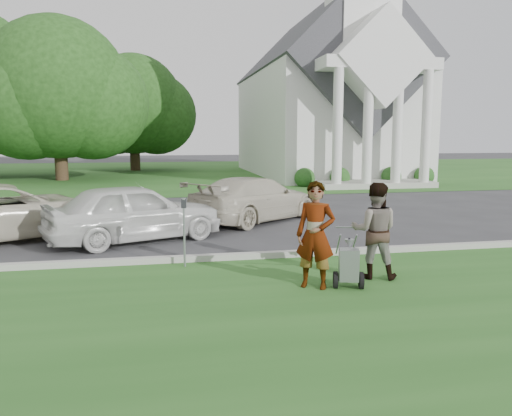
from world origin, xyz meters
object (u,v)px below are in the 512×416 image
object	(u,v)px
parking_meter_near	(184,224)
car_c	(255,199)
car_a	(5,212)
car_b	(135,212)
person_left	(315,236)
striping_cart	(349,266)
tree_back	(133,109)
tree_left	(57,95)
church	(324,87)
person_right	(375,231)

from	to	relation	value
parking_meter_near	car_c	world-z (taller)	parking_meter_near
parking_meter_near	car_a	bearing A→B (deg)	140.07
car_b	car_c	world-z (taller)	car_b
person_left	car_b	bearing A→B (deg)	155.63
striping_cart	car_b	distance (m)	6.26
tree_back	car_c	world-z (taller)	tree_back
tree_back	car_c	bearing A→B (deg)	-78.81
tree_left	car_c	xyz separation A→B (m)	(8.85, -16.53, -4.40)
church	person_right	bearing A→B (deg)	-106.31
striping_cart	parking_meter_near	distance (m)	3.49
striping_cart	car_c	bearing A→B (deg)	107.14
person_left	car_b	distance (m)	5.80
tree_left	striping_cart	xyz separation A→B (m)	(9.14, -23.86, -4.69)
car_a	parking_meter_near	bearing A→B (deg)	-158.89
tree_left	person_left	bearing A→B (deg)	-70.16
tree_left	car_b	bearing A→B (deg)	-74.65
tree_left	person_left	world-z (taller)	tree_left
car_c	striping_cart	bearing A→B (deg)	143.22
tree_back	parking_meter_near	world-z (taller)	tree_back
tree_back	parking_meter_near	bearing A→B (deg)	-85.52
tree_left	striping_cart	size ratio (longest dim) A/B	9.51
person_right	car_b	world-z (taller)	person_right
tree_left	car_b	size ratio (longest dim) A/B	2.37
tree_back	person_left	distance (m)	32.27
church	parking_meter_near	world-z (taller)	church
tree_left	tree_back	size ratio (longest dim) A/B	1.11
tree_left	parking_meter_near	size ratio (longest dim) A/B	7.33
person_right	car_c	size ratio (longest dim) A/B	0.37
parking_meter_near	car_b	size ratio (longest dim) A/B	0.32
church	car_a	world-z (taller)	church
parking_meter_near	car_c	bearing A→B (deg)	64.69
parking_meter_near	person_right	bearing A→B (deg)	-22.91
car_c	church	bearing A→B (deg)	-63.86
striping_cart	person_left	distance (m)	0.80
person_right	parking_meter_near	bearing A→B (deg)	-1.07
car_a	car_c	size ratio (longest dim) A/B	1.09
church	striping_cart	size ratio (longest dim) A/B	21.57
person_right	tree_back	bearing A→B (deg)	-57.57
striping_cart	person_right	size ratio (longest dim) A/B	0.61
person_right	striping_cart	bearing A→B (deg)	58.70
person_left	church	bearing A→B (deg)	101.57
church	car_b	size ratio (longest dim) A/B	5.39
person_right	parking_meter_near	xyz separation A→B (m)	(-3.52, 1.49, -0.00)
parking_meter_near	striping_cart	bearing A→B (deg)	-35.85
car_b	person_left	bearing A→B (deg)	-167.26
tree_back	person_right	distance (m)	32.09
striping_cart	church	bearing A→B (deg)	87.38
person_left	person_right	size ratio (longest dim) A/B	1.04
tree_left	tree_back	bearing A→B (deg)	63.43
car_a	person_left	bearing A→B (deg)	-159.04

